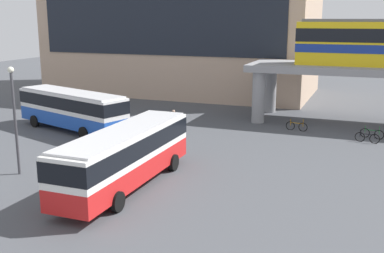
% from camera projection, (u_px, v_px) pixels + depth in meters
% --- Properties ---
extents(ground_plane, '(120.00, 120.00, 0.00)m').
position_uv_depth(ground_plane, '(190.00, 135.00, 36.74)').
color(ground_plane, '#47494F').
extents(station_building, '(31.28, 15.16, 18.54)m').
position_uv_depth(station_building, '(183.00, 15.00, 56.96)').
color(station_building, tan).
rests_on(station_building, ground_plane).
extents(bus_main, '(2.83, 11.06, 3.22)m').
position_uv_depth(bus_main, '(126.00, 152.00, 25.08)').
color(bus_main, red).
rests_on(bus_main, ground_plane).
extents(bus_secondary, '(11.27, 5.93, 3.22)m').
position_uv_depth(bus_secondary, '(72.00, 107.00, 37.80)').
color(bus_secondary, '#1E4CB2').
rests_on(bus_secondary, ground_plane).
extents(bicycle_green, '(1.74, 0.52, 1.04)m').
position_uv_depth(bicycle_green, '(372.00, 134.00, 35.75)').
color(bicycle_green, black).
rests_on(bicycle_green, ground_plane).
extents(bicycle_orange, '(1.78, 0.30, 1.04)m').
position_uv_depth(bicycle_orange, '(297.00, 126.00, 38.19)').
color(bicycle_orange, black).
rests_on(bicycle_orange, ground_plane).
extents(bicycle_black, '(1.77, 0.40, 1.04)m').
position_uv_depth(bicycle_black, '(367.00, 138.00, 34.54)').
color(bicycle_black, black).
rests_on(bicycle_black, ground_plane).
extents(pedestrian_near_building, '(0.41, 0.47, 1.64)m').
position_uv_depth(pedestrian_near_building, '(162.00, 131.00, 34.73)').
color(pedestrian_near_building, gray).
rests_on(pedestrian_near_building, ground_plane).
extents(pedestrian_by_bike_rack, '(0.39, 0.47, 1.79)m').
position_uv_depth(pedestrian_by_bike_rack, '(174.00, 121.00, 37.69)').
color(pedestrian_by_bike_rack, '#724C8C').
rests_on(pedestrian_by_bike_rack, ground_plane).
extents(lamp_post, '(0.36, 0.36, 6.31)m').
position_uv_depth(lamp_post, '(14.00, 112.00, 26.80)').
color(lamp_post, '#3F3F44').
rests_on(lamp_post, ground_plane).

